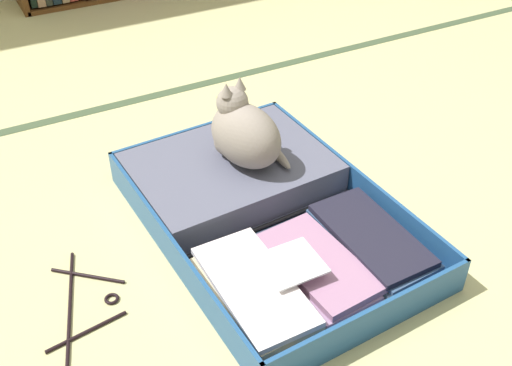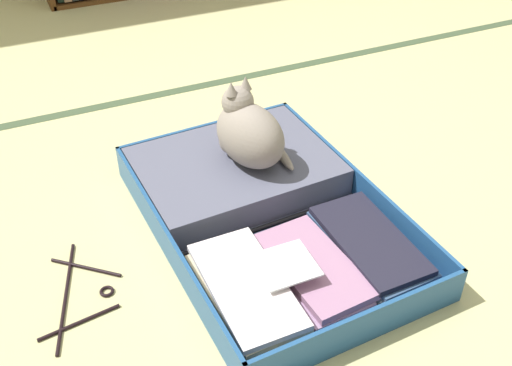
{
  "view_description": "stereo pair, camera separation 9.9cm",
  "coord_description": "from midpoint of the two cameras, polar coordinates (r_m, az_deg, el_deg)",
  "views": [
    {
      "loc": [
        -0.8,
        -1.28,
        1.3
      ],
      "look_at": [
        -0.13,
        0.01,
        0.19
      ],
      "focal_mm": 43.4,
      "sensor_mm": 36.0,
      "label": 1
    },
    {
      "loc": [
        -0.72,
        -1.32,
        1.3
      ],
      "look_at": [
        -0.13,
        0.01,
        0.19
      ],
      "focal_mm": 43.4,
      "sensor_mm": 36.0,
      "label": 2
    }
  ],
  "objects": [
    {
      "name": "ground_plane",
      "position": [
        1.99,
        4.97,
        -3.64
      ],
      "size": [
        10.0,
        10.0,
        0.0
      ],
      "primitive_type": "plane",
      "color": "tan"
    },
    {
      "name": "tatami_border",
      "position": [
        2.73,
        -4.68,
        8.78
      ],
      "size": [
        4.8,
        0.05,
        0.0
      ],
      "color": "#3C4D34",
      "rests_on": "ground_plane"
    },
    {
      "name": "open_suitcase",
      "position": [
        1.97,
        1.67,
        -2.13
      ],
      "size": [
        0.72,
        1.04,
        0.12
      ],
      "color": "navy",
      "rests_on": "ground_plane"
    },
    {
      "name": "black_cat",
      "position": [
        1.99,
        0.66,
        4.65
      ],
      "size": [
        0.24,
        0.31,
        0.28
      ],
      "color": "gray",
      "rests_on": "open_suitcase"
    },
    {
      "name": "clothes_hanger",
      "position": [
        1.81,
        -14.45,
        -9.92
      ],
      "size": [
        0.26,
        0.4,
        0.01
      ],
      "color": "black",
      "rests_on": "ground_plane"
    }
  ]
}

